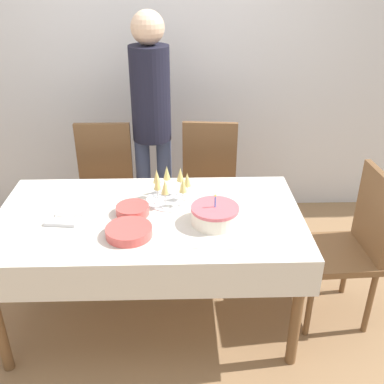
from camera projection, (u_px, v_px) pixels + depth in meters
ground_plane at (154, 315)px, 2.85m from camera, size 12.00×12.00×0.00m
wall_back at (156, 53)px, 3.51m from camera, size 8.00×0.05×2.70m
dining_table at (150, 230)px, 2.56m from camera, size 1.71×0.93×0.74m
dining_chair_far_left at (104, 185)px, 3.29m from camera, size 0.42×0.42×0.97m
dining_chair_far_right at (209, 184)px, 3.31m from camera, size 0.46×0.46×0.97m
dining_chair_right_end at (351, 241)px, 2.64m from camera, size 0.44×0.44×0.97m
birthday_cake at (215, 215)px, 2.41m from camera, size 0.26×0.26×0.17m
champagne_tray at (171, 186)px, 2.62m from camera, size 0.30×0.30×0.18m
plate_stack_main at (129, 231)px, 2.31m from camera, size 0.24×0.24×0.05m
plate_stack_dessert at (133, 210)px, 2.51m from camera, size 0.18×0.18×0.05m
cake_knife at (222, 248)px, 2.22m from camera, size 0.30×0.04×0.00m
fork_pile at (61, 223)px, 2.41m from camera, size 0.18×0.08×0.02m
napkin_pile at (71, 209)px, 2.55m from camera, size 0.15×0.15×0.01m
person_standing at (151, 111)px, 3.20m from camera, size 0.28×0.28×1.72m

